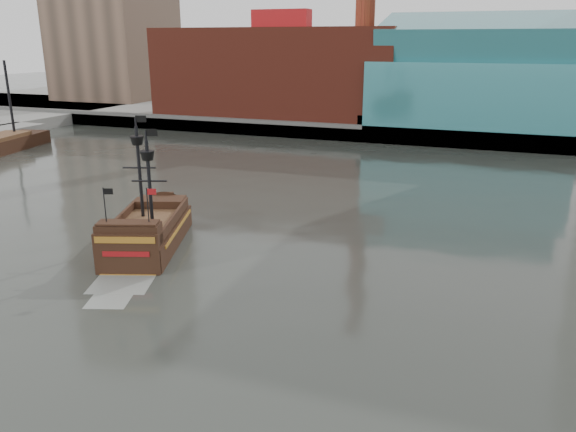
% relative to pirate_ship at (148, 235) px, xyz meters
% --- Properties ---
extents(ground, '(400.00, 400.00, 0.00)m').
position_rel_pirate_ship_xyz_m(ground, '(9.42, -11.64, -0.95)').
color(ground, '#242722').
rests_on(ground, ground).
extents(promenade_far, '(220.00, 60.00, 2.00)m').
position_rel_pirate_ship_xyz_m(promenade_far, '(9.42, 80.36, 0.05)').
color(promenade_far, slate).
rests_on(promenade_far, ground).
extents(seawall, '(220.00, 1.00, 2.60)m').
position_rel_pirate_ship_xyz_m(seawall, '(9.42, 50.86, 0.35)').
color(seawall, '#4C4C49').
rests_on(seawall, ground).
extents(pirate_ship, '(8.50, 14.56, 10.46)m').
position_rel_pirate_ship_xyz_m(pirate_ship, '(0.00, 0.00, 0.00)').
color(pirate_ship, black).
rests_on(pirate_ship, ground).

